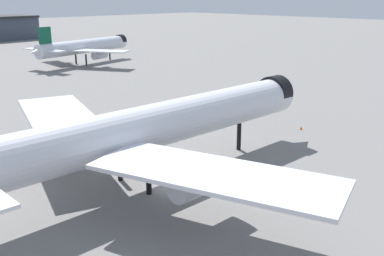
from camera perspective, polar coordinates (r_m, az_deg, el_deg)
name	(u,v)px	position (r m, az deg, el deg)	size (l,w,h in m)	color
ground	(168,189)	(62.31, -3.08, -7.68)	(900.00, 900.00, 0.00)	slate
airliner_near_gate	(147,129)	(62.07, -5.74, -0.07)	(67.78, 62.10, 17.91)	silver
airliner_far_taxiway	(84,47)	(178.02, -13.53, 9.98)	(49.03, 43.91, 14.94)	silver
traffic_cone_wingtip	(301,128)	(91.16, 13.65, 0.02)	(0.55, 0.55, 0.69)	#F2600C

